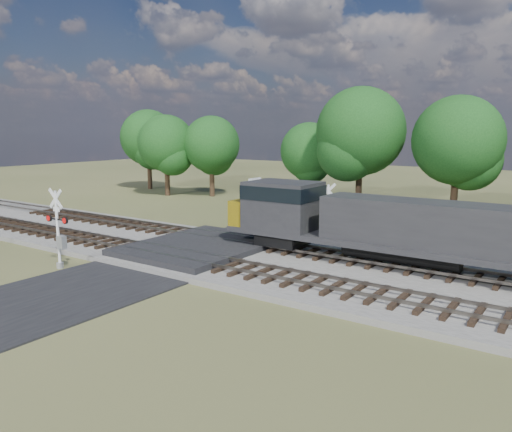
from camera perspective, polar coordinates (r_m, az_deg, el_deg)
The scene contains 10 objects.
ground at distance 29.93m, azimuth -6.90°, elevation -4.42°, with size 160.00×160.00×0.00m, color #3F4625.
ballast_bed at distance 25.10m, azimuth 11.43°, elevation -6.98°, with size 140.00×10.00×0.30m, color gray.
road at distance 29.92m, azimuth -6.91°, elevation -4.34°, with size 7.00×60.00×0.08m, color black.
crossing_panel at distance 30.22m, azimuth -6.29°, elevation -3.65°, with size 7.00×9.00×0.62m, color #262628.
track_near at distance 26.39m, azimuth -4.69°, elevation -5.39°, with size 140.00×2.60×0.33m.
track_far at distance 30.30m, azimuth 1.30°, elevation -3.36°, with size 140.00×2.60×0.33m.
crossing_signal_near at distance 28.40m, azimuth -21.58°, elevation -2.10°, with size 1.74×0.38×4.31m.
crossing_signal_far at distance 32.55m, azimuth 8.05°, elevation -0.30°, with size 1.60×0.41×3.99m.
equipment_shed at distance 33.96m, azimuth 23.45°, elevation -1.19°, with size 5.03×5.03×2.59m.
treeline at distance 42.94m, azimuth 22.57°, elevation 8.10°, with size 78.52×10.48×11.89m.
Camera 1 is at (19.26, -21.70, 7.31)m, focal length 35.00 mm.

